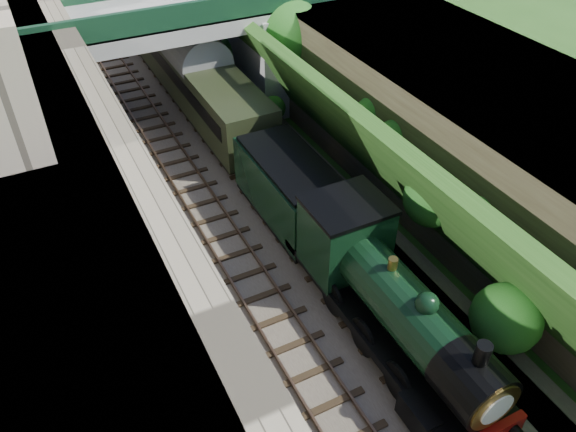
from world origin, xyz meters
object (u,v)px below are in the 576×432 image
object	(u,v)px
tree	(292,35)
road_bridge	(189,44)
locomotive	(390,301)
tender	(290,192)

from	to	relation	value
tree	road_bridge	bearing A→B (deg)	151.76
road_bridge	tree	xyz separation A→B (m)	(4.97, -2.67, 0.57)
road_bridge	tree	world-z (taller)	road_bridge
road_bridge	tree	size ratio (longest dim) A/B	2.42
road_bridge	locomotive	world-z (taller)	road_bridge
road_bridge	tender	world-z (taller)	road_bridge
road_bridge	tender	size ratio (longest dim) A/B	2.67
tree	tender	distance (m)	10.65
road_bridge	locomotive	bearing A→B (deg)	-89.23
tree	locomotive	xyz separation A→B (m)	(-4.71, -16.43, -2.75)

